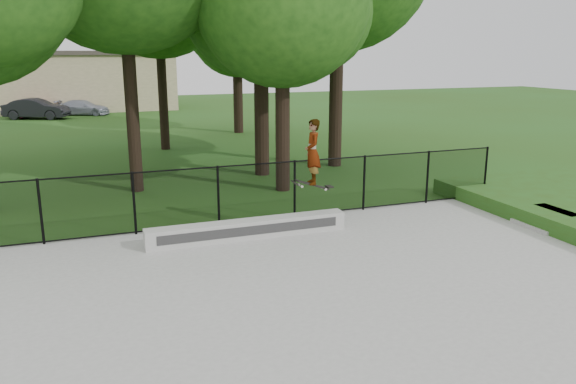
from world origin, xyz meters
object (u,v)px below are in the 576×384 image
car_b (36,109)px  skater_airborne (313,154)px  car_c (83,108)px  grind_ledge (249,229)px  car_a (33,108)px

car_b → skater_airborne: bearing=-144.0°
car_b → car_c: car_b is taller
car_c → skater_airborne: (4.65, -29.37, 1.43)m
car_c → skater_airborne: size_ratio=1.87×
grind_ledge → car_a: 30.07m
car_b → car_c: 3.22m
car_c → skater_airborne: 29.77m
car_a → car_c: size_ratio=1.01×
skater_airborne → car_a: bearing=104.9°
car_a → car_c: 3.16m
grind_ledge → car_c: car_c is taller
grind_ledge → skater_airborne: bearing=-0.7°
car_b → car_c: (2.86, 1.47, -0.15)m
car_a → car_b: car_b is taller
car_c → skater_airborne: bearing=-148.1°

